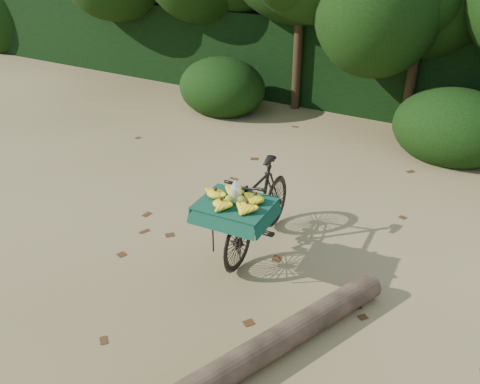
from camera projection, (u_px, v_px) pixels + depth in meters
The scene contains 7 objects.
ground at pixel (238, 255), 5.95m from camera, with size 80.00×80.00×0.00m, color tan.
vendor_bicycle at pixel (258, 207), 5.88m from camera, with size 0.80×1.83×1.06m.
fallen_log at pixel (233, 367), 4.27m from camera, with size 0.26×0.26×3.61m, color brown.
hedge_backdrop at pixel (399, 66), 10.31m from camera, with size 26.00×1.80×1.80m, color black.
tree_row at pixel (361, 12), 9.49m from camera, with size 14.50×2.00×4.00m, color black, non-canonical shape.
bush_clumps at pixel (392, 120), 8.77m from camera, with size 8.80×1.70×0.90m, color black, non-canonical shape.
leaf_litter at pixel (264, 230), 6.44m from camera, with size 7.00×7.30×0.01m, color #442712, non-canonical shape.
Camera 1 is at (2.57, -4.20, 3.43)m, focal length 38.00 mm.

